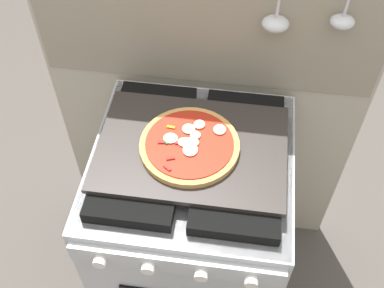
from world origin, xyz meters
TOP-DOWN VIEW (x-y plane):
  - ground_plane at (0.00, 0.00)m, footprint 4.00×4.00m
  - kitchen_backsplash at (0.00, 0.33)m, footprint 1.10×0.09m
  - stove at (-0.00, -0.00)m, footprint 0.60×0.64m
  - baking_tray at (0.00, 0.00)m, footprint 0.54×0.38m
  - pizza_left at (-0.01, -0.00)m, footprint 0.28×0.28m

SIDE VIEW (x-z plane):
  - ground_plane at x=0.00m, z-range 0.00..0.00m
  - stove at x=0.00m, z-range 0.00..0.90m
  - kitchen_backsplash at x=0.00m, z-range 0.01..1.56m
  - baking_tray at x=0.00m, z-range 0.90..0.92m
  - pizza_left at x=-0.01m, z-range 0.91..0.94m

